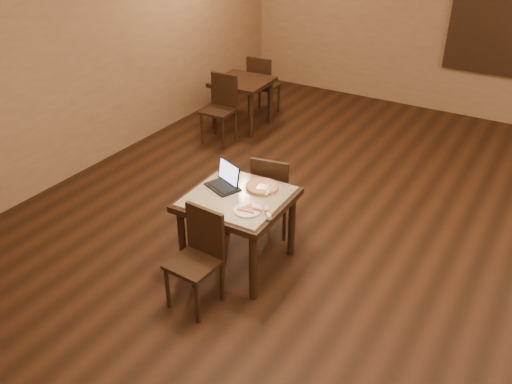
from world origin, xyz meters
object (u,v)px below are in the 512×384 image
Objects in this scene: laptop at (225,180)px; other_table_b_chair_far at (262,83)px; chair_main_near at (199,252)px; pizza_pan at (262,188)px; other_table_b_chair_near at (221,104)px; tiled_table at (238,205)px; other_table_b at (242,88)px; chair_main_far at (272,191)px.

laptop is 0.40× the size of other_table_b_chair_far.
chair_main_near is 4.46m from other_table_b_chair_far.
chair_main_near is at bearing -52.51° from laptop.
pizza_pan is 2.87m from other_table_b_chair_near.
tiled_table is 2.51× the size of laptop.
other_table_b is 0.56m from other_table_b_chair_far.
laptop is 0.40× the size of other_table_b_chair_near.
other_table_b_chair_far is (0.00, 0.55, -0.07)m from other_table_b.
laptop reaches higher than chair_main_far.
other_table_b is 0.87× the size of other_table_b_chair_near.
other_table_b_chair_near reaches higher than tiled_table.
laptop is at bearing 109.23° from chair_main_near.
chair_main_far is at bearing 89.28° from laptop.
other_table_b_chair_far is at bearing 86.23° from other_table_b.
other_table_b is (-1.82, 2.29, 0.10)m from chair_main_far.
chair_main_near is 3.48m from other_table_b_chair_near.
tiled_table is 1.05× the size of chair_main_far.
pizza_pan is at bearing -50.98° from other_table_b_chair_near.
other_table_b is at bearing 86.23° from other_table_b_chair_far.
chair_main_far reaches higher than other_table_b.
chair_main_near is 1.24m from chair_main_far.
chair_main_near is 2.53× the size of pizza_pan.
chair_main_far is at bearing -54.82° from other_table_b.
tiled_table is at bearing 93.82° from chair_main_near.
other_table_b is at bearing -62.21° from chair_main_far.
chair_main_near is at bearing 110.54° from other_table_b_chair_far.
chair_main_far is at bearing 105.41° from pizza_pan.
tiled_table is 1.00× the size of other_table_b_chair_near.
pizza_pan is (0.32, 0.14, -0.05)m from laptop.
other_table_b_chair_far is at bearing 86.23° from other_table_b_chair_near.
pizza_pan is at bearing 117.48° from other_table_b_chair_far.
chair_main_far is 2.40× the size of laptop.
laptop is 1.05× the size of pizza_pan.
chair_main_near is at bearing -66.18° from other_table_b.
other_table_b_chair_near is (-1.82, 1.73, 0.03)m from chair_main_far.
other_table_b_chair_near is 1.10m from other_table_b_chair_far.
chair_main_far is 0.47m from pizza_pan.
laptop is at bearing 151.60° from tiled_table.
tiled_table is at bearing 77.99° from chair_main_far.
pizza_pan is (0.12, 0.24, 0.11)m from tiled_table.
other_table_b_chair_far reaches higher than chair_main_near.
other_table_b is at bearing 125.75° from pizza_pan.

